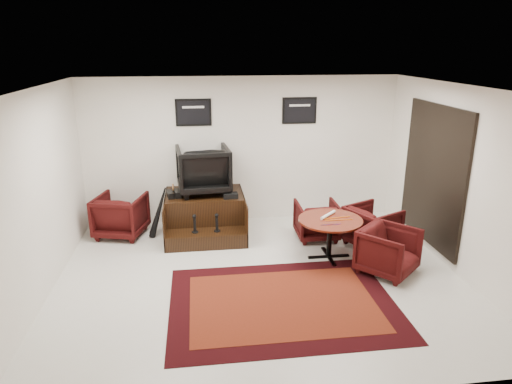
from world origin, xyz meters
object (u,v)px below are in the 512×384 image
at_px(table_chair_corner, 389,249).
at_px(armchair_side, 121,213).
at_px(shine_podium, 205,215).
at_px(table_chair_back, 317,218).
at_px(table_chair_window, 372,224).
at_px(shine_chair, 203,167).
at_px(meeting_table, 330,224).

bearing_deg(table_chair_corner, armchair_side, 112.34).
xyz_separation_m(shine_podium, armchair_side, (-1.52, 0.05, 0.08)).
distance_m(table_chair_back, table_chair_window, 0.97).
height_order(shine_podium, shine_chair, shine_chair).
height_order(armchair_side, table_chair_corner, armchair_side).
relative_size(table_chair_window, table_chair_corner, 0.99).
relative_size(meeting_table, table_chair_back, 1.38).
bearing_deg(table_chair_back, shine_podium, -14.04).
relative_size(shine_podium, table_chair_corner, 1.86).
relative_size(shine_chair, table_chair_window, 1.21).
xyz_separation_m(armchair_side, table_chair_window, (4.37, -1.04, -0.03)).
xyz_separation_m(shine_chair, table_chair_window, (2.85, -1.13, -0.82)).
relative_size(shine_podium, shine_chair, 1.54).
height_order(table_chair_back, table_chair_corner, table_chair_corner).
xyz_separation_m(armchair_side, table_chair_back, (3.51, -0.59, -0.05)).
bearing_deg(shine_podium, table_chair_window, -19.08).
relative_size(armchair_side, meeting_table, 0.82).
height_order(armchair_side, table_chair_back, armchair_side).
bearing_deg(table_chair_window, shine_chair, 42.78).
height_order(shine_podium, table_chair_corner, table_chair_corner).
bearing_deg(shine_podium, table_chair_corner, -36.05).
height_order(armchair_side, meeting_table, armchair_side).
relative_size(meeting_table, table_chair_corner, 1.30).
xyz_separation_m(shine_podium, table_chair_window, (2.85, -0.98, 0.05)).
xyz_separation_m(meeting_table, table_chair_back, (-0.00, 0.82, -0.22)).
distance_m(shine_chair, table_chair_back, 2.26).
distance_m(shine_chair, meeting_table, 2.56).
bearing_deg(armchair_side, meeting_table, 172.85).
xyz_separation_m(shine_chair, table_chair_back, (1.98, -0.68, -0.84)).
bearing_deg(table_chair_window, shine_podium, 45.38).
distance_m(meeting_table, table_chair_corner, 0.99).
xyz_separation_m(shine_chair, armchair_side, (-1.52, -0.09, -0.79)).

